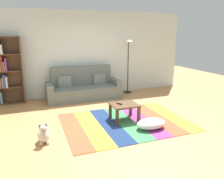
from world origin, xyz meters
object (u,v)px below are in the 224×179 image
at_px(tv_remote, 119,104).
at_px(couch, 84,88).
at_px(dog, 43,135).
at_px(pouf, 151,124).
at_px(coffee_table, 124,107).
at_px(standing_lamp, 128,47).
at_px(bookshelf, 2,70).

bearing_deg(tv_remote, couch, 73.49).
bearing_deg(dog, pouf, -4.40).
distance_m(coffee_table, tv_remote, 0.15).
distance_m(dog, standing_lamp, 4.29).
distance_m(couch, tv_remote, 2.08).
bearing_deg(bookshelf, standing_lamp, -1.60).
height_order(dog, standing_lamp, standing_lamp).
bearing_deg(tv_remote, standing_lamp, 34.27).
relative_size(dog, standing_lamp, 0.21).
height_order(bookshelf, dog, bookshelf).
bearing_deg(tv_remote, dog, 170.01).
bearing_deg(bookshelf, couch, -7.13).
relative_size(couch, dog, 5.69).
relative_size(couch, bookshelf, 1.18).
bearing_deg(couch, tv_remote, -79.79).
relative_size(pouf, tv_remote, 4.38).
height_order(dog, tv_remote, tv_remote).
bearing_deg(dog, standing_lamp, 42.60).
height_order(pouf, tv_remote, tv_remote).
relative_size(bookshelf, dog, 4.83).
xyz_separation_m(couch, tv_remote, (0.37, -2.04, 0.07)).
relative_size(bookshelf, tv_remote, 12.79).
height_order(bookshelf, pouf, bookshelf).
distance_m(couch, standing_lamp, 2.02).
bearing_deg(pouf, standing_lamp, 75.11).
xyz_separation_m(bookshelf, pouf, (3.08, -3.02, -0.87)).
relative_size(pouf, standing_lamp, 0.35).
xyz_separation_m(coffee_table, tv_remote, (-0.11, 0.04, 0.09)).
distance_m(couch, dog, 2.92).
relative_size(dog, tv_remote, 2.65).
bearing_deg(couch, dog, -118.36).
relative_size(bookshelf, coffee_table, 3.10).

